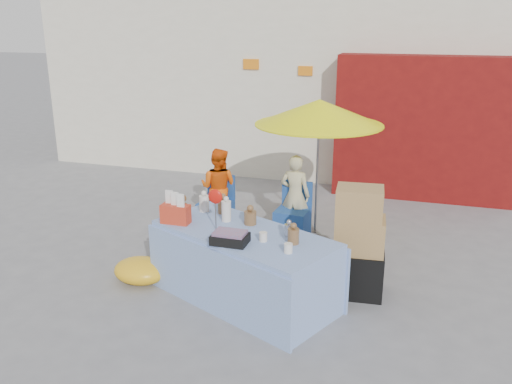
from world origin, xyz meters
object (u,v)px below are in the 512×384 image
(umbrella, at_px, (319,113))
(vendor_beige, at_px, (295,195))
(chair_right, at_px, (293,221))
(box_stack, at_px, (358,246))
(market_table, at_px, (244,265))
(chair_left, at_px, (216,213))
(vendor_orange, at_px, (219,188))

(umbrella, bearing_deg, vendor_beige, -153.43)
(chair_right, height_order, box_stack, box_stack)
(market_table, xyz_separation_m, umbrella, (0.41, 2.32, 1.45))
(market_table, relative_size, box_stack, 1.82)
(chair_left, xyz_separation_m, umbrella, (1.55, 0.28, 1.64))
(market_table, bearing_deg, vendor_beige, 112.18)
(chair_right, bearing_deg, vendor_beige, 94.86)
(vendor_beige, bearing_deg, box_stack, 129.67)
(vendor_beige, bearing_deg, chair_left, 10.48)
(umbrella, relative_size, box_stack, 1.54)
(market_table, relative_size, chair_left, 2.91)
(market_table, relative_size, umbrella, 1.18)
(vendor_orange, bearing_deg, box_stack, 150.12)
(chair_left, relative_size, umbrella, 0.41)
(chair_right, bearing_deg, vendor_orange, 178.22)
(chair_right, bearing_deg, box_stack, -48.03)
(chair_right, distance_m, box_stack, 1.94)
(box_stack, bearing_deg, chair_right, 127.63)
(vendor_beige, height_order, box_stack, box_stack)
(chair_right, relative_size, box_stack, 0.63)
(vendor_orange, bearing_deg, vendor_beige, -175.65)
(market_table, relative_size, vendor_beige, 1.95)
(vendor_orange, xyz_separation_m, umbrella, (1.55, 0.15, 1.25))
(chair_left, relative_size, vendor_beige, 0.67)
(vendor_beige, relative_size, umbrella, 0.61)
(chair_right, height_order, umbrella, umbrella)
(chair_right, xyz_separation_m, umbrella, (0.30, 0.28, 1.64))
(chair_right, bearing_deg, chair_left, -175.65)
(umbrella, bearing_deg, chair_right, -136.43)
(market_table, bearing_deg, box_stack, 47.71)
(market_table, height_order, vendor_orange, market_table)
(chair_right, bearing_deg, market_table, -88.64)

